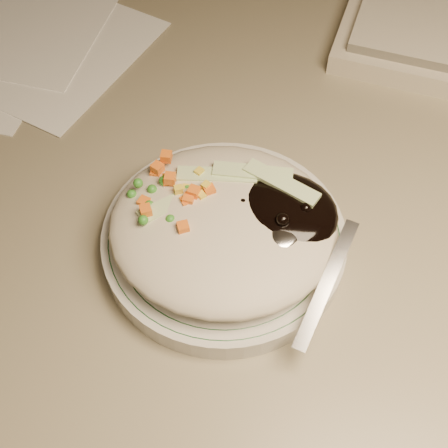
# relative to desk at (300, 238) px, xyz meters

# --- Properties ---
(desk) EXTENTS (1.40, 0.70, 0.74)m
(desk) POSITION_rel_desk_xyz_m (0.00, 0.00, 0.00)
(desk) COLOR #7F755C
(desk) RESTS_ON ground
(plate) EXTENTS (0.21, 0.21, 0.02)m
(plate) POSITION_rel_desk_xyz_m (-0.08, -0.15, 0.21)
(plate) COLOR silver
(plate) RESTS_ON desk
(plate_rim) EXTENTS (0.20, 0.20, 0.00)m
(plate_rim) POSITION_rel_desk_xyz_m (-0.08, -0.15, 0.22)
(plate_rim) COLOR #144723
(plate_rim) RESTS_ON plate
(meal) EXTENTS (0.21, 0.19, 0.05)m
(meal) POSITION_rel_desk_xyz_m (-0.08, -0.16, 0.24)
(meal) COLOR #BCB098
(meal) RESTS_ON plate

